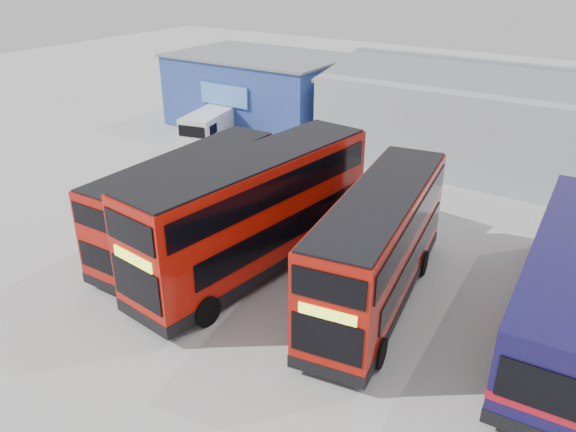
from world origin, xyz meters
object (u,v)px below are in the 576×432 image
Objects in this scene: office_block at (260,90)px; double_decker_centre at (255,215)px; single_decker_blue at (572,287)px; double_decker_right at (378,249)px; panel_van at (211,126)px; double_decker_left at (189,203)px.

office_block reaches higher than double_decker_centre.
double_decker_centre is 11.56m from single_decker_blue.
office_block is 1.17× the size of double_decker_right.
single_decker_blue is at bearing -34.04° from panel_van.
double_decker_left is at bearing 175.42° from double_decker_right.
double_decker_centre is (3.50, 0.04, 0.35)m from double_decker_left.
double_decker_left is 0.78× the size of single_decker_blue.
single_decker_blue is (11.25, 2.58, -0.74)m from double_decker_centre.
office_block reaches higher than single_decker_blue.
double_decker_left is (8.76, -17.18, -0.53)m from office_block.
double_decker_left reaches higher than single_decker_blue.
single_decker_blue reaches higher than panel_van.
office_block is 19.29m from double_decker_left.
office_block is 27.66m from single_decker_blue.
double_decker_centre is at bearing 177.84° from double_decker_right.
office_block is at bearing 131.93° from double_decker_centre.
office_block is at bearing -63.87° from double_decker_left.
panel_van is at bearing 139.00° from double_decker_right.
office_block is 2.25× the size of panel_van.
office_block is 1.06× the size of double_decker_centre.
double_decker_right is at bearing -43.66° from office_block.
double_decker_centre reaches higher than panel_van.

